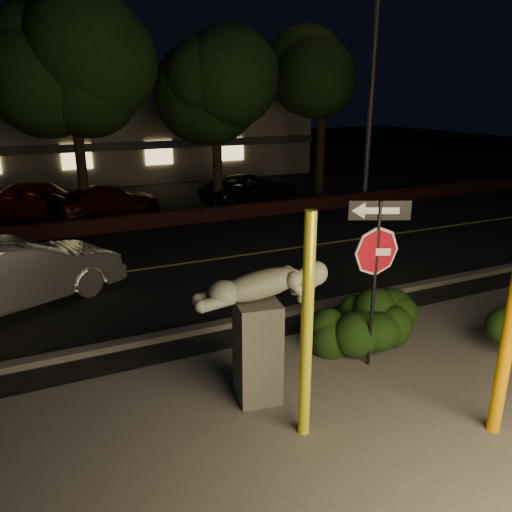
{
  "coord_description": "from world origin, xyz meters",
  "views": [
    {
      "loc": [
        -4.37,
        -5.58,
        4.44
      ],
      "look_at": [
        -0.69,
        2.34,
        1.6
      ],
      "focal_mm": 35.0,
      "sensor_mm": 36.0,
      "label": 1
    }
  ],
  "objects_px": {
    "yellow_pole_left": "(307,330)",
    "parked_car_red": "(41,199)",
    "sculpture": "(260,320)",
    "parked_car_darkred": "(107,201)",
    "signpost": "(377,252)",
    "silver_sedan": "(14,273)",
    "streetlight": "(370,38)",
    "yellow_pole_right": "(512,314)",
    "parked_car_dark": "(251,188)"
  },
  "relations": [
    {
      "from": "sculpture",
      "to": "silver_sedan",
      "type": "relative_size",
      "value": 0.46
    },
    {
      "from": "sculpture",
      "to": "parked_car_dark",
      "type": "height_order",
      "value": "sculpture"
    },
    {
      "from": "signpost",
      "to": "parked_car_red",
      "type": "relative_size",
      "value": 0.71
    },
    {
      "from": "silver_sedan",
      "to": "parked_car_red",
      "type": "xyz_separation_m",
      "value": [
        0.94,
        8.71,
        -0.07
      ]
    },
    {
      "from": "parked_car_darkred",
      "to": "signpost",
      "type": "bearing_deg",
      "value": 169.6
    },
    {
      "from": "yellow_pole_right",
      "to": "signpost",
      "type": "relative_size",
      "value": 1.23
    },
    {
      "from": "parked_car_red",
      "to": "parked_car_dark",
      "type": "relative_size",
      "value": 0.93
    },
    {
      "from": "yellow_pole_right",
      "to": "parked_car_darkred",
      "type": "bearing_deg",
      "value": 100.25
    },
    {
      "from": "yellow_pole_right",
      "to": "sculpture",
      "type": "height_order",
      "value": "yellow_pole_right"
    },
    {
      "from": "signpost",
      "to": "parked_car_darkred",
      "type": "xyz_separation_m",
      "value": [
        -2.26,
        13.01,
        -1.44
      ]
    },
    {
      "from": "yellow_pole_left",
      "to": "parked_car_darkred",
      "type": "relative_size",
      "value": 0.75
    },
    {
      "from": "yellow_pole_left",
      "to": "parked_car_dark",
      "type": "relative_size",
      "value": 0.72
    },
    {
      "from": "signpost",
      "to": "parked_car_dark",
      "type": "height_order",
      "value": "signpost"
    },
    {
      "from": "yellow_pole_left",
      "to": "parked_car_red",
      "type": "height_order",
      "value": "yellow_pole_left"
    },
    {
      "from": "yellow_pole_left",
      "to": "parked_car_red",
      "type": "distance_m",
      "value": 15.35
    },
    {
      "from": "yellow_pole_left",
      "to": "streetlight",
      "type": "xyz_separation_m",
      "value": [
        10.14,
        12.65,
        5.02
      ]
    },
    {
      "from": "parked_car_darkred",
      "to": "sculpture",
      "type": "bearing_deg",
      "value": 160.41
    },
    {
      "from": "parked_car_red",
      "to": "signpost",
      "type": "bearing_deg",
      "value": -140.37
    },
    {
      "from": "parked_car_red",
      "to": "yellow_pole_right",
      "type": "bearing_deg",
      "value": -141.04
    },
    {
      "from": "signpost",
      "to": "parked_car_dark",
      "type": "xyz_separation_m",
      "value": [
        3.75,
        13.19,
        -1.43
      ]
    },
    {
      "from": "sculpture",
      "to": "silver_sedan",
      "type": "xyz_separation_m",
      "value": [
        -3.33,
        5.4,
        -0.56
      ]
    },
    {
      "from": "parked_car_darkred",
      "to": "parked_car_dark",
      "type": "relative_size",
      "value": 0.96
    },
    {
      "from": "signpost",
      "to": "sculpture",
      "type": "bearing_deg",
      "value": -152.86
    },
    {
      "from": "signpost",
      "to": "parked_car_darkred",
      "type": "height_order",
      "value": "signpost"
    },
    {
      "from": "yellow_pole_left",
      "to": "silver_sedan",
      "type": "distance_m",
      "value": 7.35
    },
    {
      "from": "yellow_pole_right",
      "to": "streetlight",
      "type": "distance_m",
      "value": 16.47
    },
    {
      "from": "signpost",
      "to": "parked_car_dark",
      "type": "relative_size",
      "value": 0.66
    },
    {
      "from": "yellow_pole_right",
      "to": "silver_sedan",
      "type": "height_order",
      "value": "yellow_pole_right"
    },
    {
      "from": "signpost",
      "to": "streetlight",
      "type": "relative_size",
      "value": 0.26
    },
    {
      "from": "signpost",
      "to": "sculpture",
      "type": "height_order",
      "value": "signpost"
    },
    {
      "from": "sculpture",
      "to": "parked_car_darkred",
      "type": "xyz_separation_m",
      "value": [
        -0.15,
        13.11,
        -0.71
      ]
    },
    {
      "from": "yellow_pole_right",
      "to": "parked_car_darkred",
      "type": "height_order",
      "value": "yellow_pole_right"
    },
    {
      "from": "signpost",
      "to": "parked_car_darkred",
      "type": "relative_size",
      "value": 0.69
    },
    {
      "from": "streetlight",
      "to": "silver_sedan",
      "type": "relative_size",
      "value": 2.4
    },
    {
      "from": "parked_car_red",
      "to": "parked_car_dark",
      "type": "bearing_deg",
      "value": -73.85
    },
    {
      "from": "yellow_pole_right",
      "to": "parked_car_red",
      "type": "relative_size",
      "value": 0.87
    },
    {
      "from": "parked_car_red",
      "to": "parked_car_dark",
      "type": "distance_m",
      "value": 8.28
    },
    {
      "from": "signpost",
      "to": "silver_sedan",
      "type": "relative_size",
      "value": 0.62
    },
    {
      "from": "signpost",
      "to": "sculpture",
      "type": "xyz_separation_m",
      "value": [
        -2.11,
        -0.1,
        -0.72
      ]
    },
    {
      "from": "signpost",
      "to": "streetlight",
      "type": "xyz_separation_m",
      "value": [
        8.22,
        11.55,
        4.54
      ]
    },
    {
      "from": "parked_car_dark",
      "to": "streetlight",
      "type": "bearing_deg",
      "value": -122.38
    },
    {
      "from": "parked_car_darkred",
      "to": "streetlight",
      "type": "bearing_deg",
      "value": -118.15
    },
    {
      "from": "streetlight",
      "to": "parked_car_darkred",
      "type": "height_order",
      "value": "streetlight"
    },
    {
      "from": "signpost",
      "to": "streetlight",
      "type": "bearing_deg",
      "value": 78.97
    },
    {
      "from": "silver_sedan",
      "to": "yellow_pole_right",
      "type": "bearing_deg",
      "value": -165.5
    },
    {
      "from": "streetlight",
      "to": "silver_sedan",
      "type": "bearing_deg",
      "value": -142.02
    },
    {
      "from": "signpost",
      "to": "parked_car_dark",
      "type": "distance_m",
      "value": 13.78
    },
    {
      "from": "sculpture",
      "to": "parked_car_red",
      "type": "relative_size",
      "value": 0.53
    },
    {
      "from": "yellow_pole_left",
      "to": "silver_sedan",
      "type": "xyz_separation_m",
      "value": [
        -3.52,
        6.4,
        -0.8
      ]
    },
    {
      "from": "silver_sedan",
      "to": "parked_car_dark",
      "type": "height_order",
      "value": "silver_sedan"
    }
  ]
}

